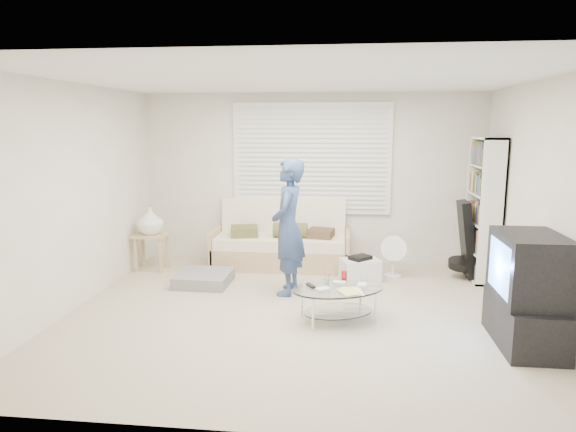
# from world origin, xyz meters

# --- Properties ---
(ground) EXTENTS (5.00, 5.00, 0.00)m
(ground) POSITION_xyz_m (0.00, 0.00, 0.00)
(ground) COLOR tan
(ground) RESTS_ON ground
(room_shell) EXTENTS (5.02, 4.52, 2.51)m
(room_shell) POSITION_xyz_m (0.00, 0.48, 1.63)
(room_shell) COLOR beige
(room_shell) RESTS_ON ground
(window_blinds) EXTENTS (2.32, 0.08, 1.62)m
(window_blinds) POSITION_xyz_m (0.00, 2.20, 1.55)
(window_blinds) COLOR silver
(window_blinds) RESTS_ON ground
(futon_sofa) EXTENTS (1.97, 0.80, 0.96)m
(futon_sofa) POSITION_xyz_m (-0.41, 1.87, 0.32)
(futon_sofa) COLOR tan
(futon_sofa) RESTS_ON ground
(grey_floor_pillow) EXTENTS (0.68, 0.68, 0.15)m
(grey_floor_pillow) POSITION_xyz_m (-1.30, 0.90, 0.08)
(grey_floor_pillow) COLOR slate
(grey_floor_pillow) RESTS_ON ground
(side_table) EXTENTS (0.45, 0.37, 0.90)m
(side_table) POSITION_xyz_m (-2.22, 1.49, 0.67)
(side_table) COLOR tan
(side_table) RESTS_ON ground
(bookshelf) EXTENTS (0.30, 0.79, 1.89)m
(bookshelf) POSITION_xyz_m (2.32, 1.59, 0.94)
(bookshelf) COLOR white
(bookshelf) RESTS_ON ground
(guitar_case) EXTENTS (0.37, 0.38, 1.03)m
(guitar_case) POSITION_xyz_m (2.12, 1.55, 0.46)
(guitar_case) COLOR black
(guitar_case) RESTS_ON ground
(floor_fan) EXTENTS (0.36, 0.23, 0.58)m
(floor_fan) POSITION_xyz_m (1.16, 1.51, 0.34)
(floor_fan) COLOR white
(floor_fan) RESTS_ON ground
(storage_bin) EXTENTS (0.57, 0.48, 0.34)m
(storage_bin) POSITION_xyz_m (0.72, 1.28, 0.15)
(storage_bin) COLOR white
(storage_bin) RESTS_ON ground
(tv_unit) EXTENTS (0.54, 0.98, 1.06)m
(tv_unit) POSITION_xyz_m (2.20, -0.57, 0.52)
(tv_unit) COLOR black
(tv_unit) RESTS_ON ground
(coffee_table) EXTENTS (1.14, 0.94, 0.49)m
(coffee_table) POSITION_xyz_m (0.45, -0.18, 0.30)
(coffee_table) COLOR silver
(coffee_table) RESTS_ON ground
(standing_person) EXTENTS (0.44, 0.63, 1.65)m
(standing_person) POSITION_xyz_m (-0.18, 0.68, 0.83)
(standing_person) COLOR navy
(standing_person) RESTS_ON ground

